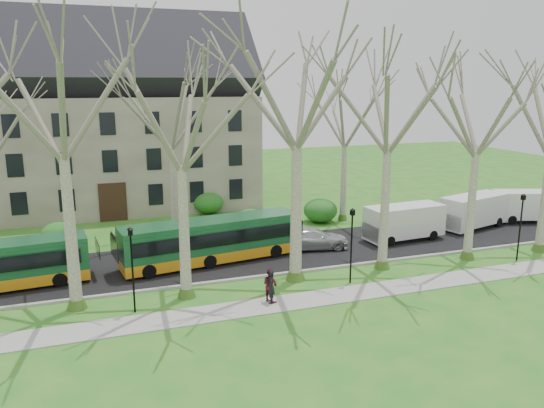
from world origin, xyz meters
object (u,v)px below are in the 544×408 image
Objects in this scene: sedan at (312,238)px; van_a at (404,223)px; van_c at (530,206)px; pedestrian_b at (270,285)px; van_b at (474,212)px; pedestrian_a at (271,286)px; bus_follow at (212,240)px.

van_a reaches higher than sedan.
pedestrian_b is at bearing -143.27° from van_c.
pedestrian_b is (-19.78, -8.36, -0.40)m from van_b.
van_c is at bearing -97.67° from pedestrian_b.
van_c reaches higher than sedan.
van_b reaches higher than sedan.
pedestrian_b is (0.04, 0.19, 0.01)m from pedestrian_a.
van_a is at bearing 134.76° from pedestrian_a.
bus_follow is at bearing -158.81° from van_c.
pedestrian_b is at bearing 152.48° from sedan.
bus_follow is at bearing -14.47° from pedestrian_b.
bus_follow is 1.93× the size of van_b.
bus_follow is 7.29m from pedestrian_b.
van_b is at bearing -77.32° from sedan.
pedestrian_a is (1.41, -7.31, -0.54)m from bus_follow.
van_c reaches higher than pedestrian_a.
bus_follow reaches higher than pedestrian_a.
van_c is 3.24× the size of pedestrian_b.
van_b is 1.02× the size of van_c.
sedan is 9.62m from pedestrian_a.
van_b is at bearing 127.76° from pedestrian_a.
van_c is 3.27× the size of pedestrian_a.
bus_follow is 6.45× the size of pedestrian_a.
pedestrian_a is (-12.82, -7.51, -0.38)m from van_a.
van_c is 26.82m from pedestrian_b.
pedestrian_a is 0.19m from pedestrian_b.
sedan is at bearing -62.91° from pedestrian_b.
pedestrian_a is 0.99× the size of pedestrian_b.
sedan is at bearing 168.43° from van_b.
sedan is 19.81m from van_c.
bus_follow reaches higher than van_c.
pedestrian_b is at bearing -86.46° from bus_follow.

